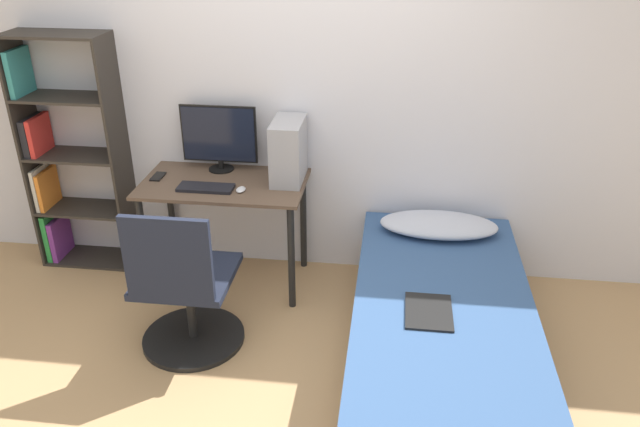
{
  "coord_description": "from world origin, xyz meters",
  "views": [
    {
      "loc": [
        0.66,
        -2.46,
        2.33
      ],
      "look_at": [
        0.27,
        0.67,
        0.75
      ],
      "focal_mm": 35.0,
      "sensor_mm": 36.0,
      "label": 1
    }
  ],
  "objects_px": {
    "monitor": "(219,137)",
    "office_chair": "(185,296)",
    "keyboard": "(206,188)",
    "pc_tower": "(288,151)",
    "bookshelf": "(65,162)",
    "bed": "(440,332)"
  },
  "relations": [
    {
      "from": "bed",
      "to": "pc_tower",
      "type": "bearing_deg",
      "value": 140.26
    },
    {
      "from": "keyboard",
      "to": "bed",
      "type": "bearing_deg",
      "value": -21.91
    },
    {
      "from": "pc_tower",
      "to": "keyboard",
      "type": "bearing_deg",
      "value": -155.74
    },
    {
      "from": "keyboard",
      "to": "pc_tower",
      "type": "bearing_deg",
      "value": 24.26
    },
    {
      "from": "keyboard",
      "to": "pc_tower",
      "type": "distance_m",
      "value": 0.57
    },
    {
      "from": "bookshelf",
      "to": "keyboard",
      "type": "relative_size",
      "value": 4.66
    },
    {
      "from": "bookshelf",
      "to": "monitor",
      "type": "relative_size",
      "value": 3.22
    },
    {
      "from": "bookshelf",
      "to": "monitor",
      "type": "distance_m",
      "value": 1.1
    },
    {
      "from": "monitor",
      "to": "pc_tower",
      "type": "relative_size",
      "value": 1.28
    },
    {
      "from": "bookshelf",
      "to": "office_chair",
      "type": "relative_size",
      "value": 1.72
    },
    {
      "from": "bed",
      "to": "bookshelf",
      "type": "bearing_deg",
      "value": 161.2
    },
    {
      "from": "bookshelf",
      "to": "office_chair",
      "type": "bearing_deg",
      "value": -38.93
    },
    {
      "from": "pc_tower",
      "to": "bed",
      "type": "bearing_deg",
      "value": -39.74
    },
    {
      "from": "bed",
      "to": "keyboard",
      "type": "xyz_separation_m",
      "value": [
        -1.45,
        0.59,
        0.53
      ]
    },
    {
      "from": "monitor",
      "to": "office_chair",
      "type": "bearing_deg",
      "value": -88.96
    },
    {
      "from": "office_chair",
      "to": "monitor",
      "type": "bearing_deg",
      "value": 91.04
    },
    {
      "from": "office_chair",
      "to": "monitor",
      "type": "xyz_separation_m",
      "value": [
        -0.02,
        0.93,
        0.61
      ]
    },
    {
      "from": "office_chair",
      "to": "pc_tower",
      "type": "bearing_deg",
      "value": 61.11
    },
    {
      "from": "bookshelf",
      "to": "bed",
      "type": "height_order",
      "value": "bookshelf"
    },
    {
      "from": "monitor",
      "to": "keyboard",
      "type": "bearing_deg",
      "value": -92.17
    },
    {
      "from": "bed",
      "to": "monitor",
      "type": "bearing_deg",
      "value": 147.86
    },
    {
      "from": "bookshelf",
      "to": "bed",
      "type": "xyz_separation_m",
      "value": [
        2.52,
        -0.86,
        -0.54
      ]
    }
  ]
}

